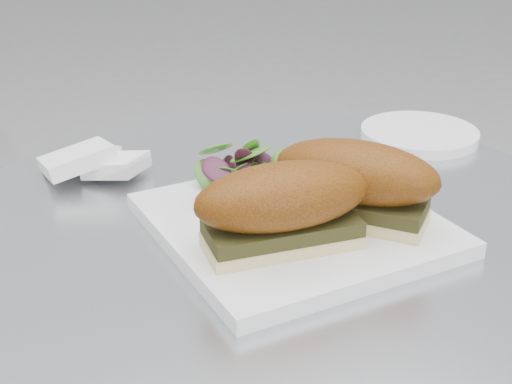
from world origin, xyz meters
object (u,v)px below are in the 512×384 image
at_px(sandwich_left, 283,205).
at_px(sandwich_right, 356,180).
at_px(plate, 294,224).
at_px(saucer, 419,134).

xyz_separation_m(sandwich_left, sandwich_right, (0.09, 0.02, 0.00)).
bearing_deg(sandwich_right, plate, -162.86).
height_order(sandwich_left, sandwich_right, same).
distance_m(plate, sandwich_left, 0.08).
bearing_deg(sandwich_right, saucer, 88.65).
bearing_deg(sandwich_left, sandwich_right, 18.18).
distance_m(sandwich_right, saucer, 0.30).
relative_size(sandwich_left, sandwich_right, 1.01).
bearing_deg(sandwich_right, sandwich_left, -119.80).
bearing_deg(sandwich_left, saucer, 40.08).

